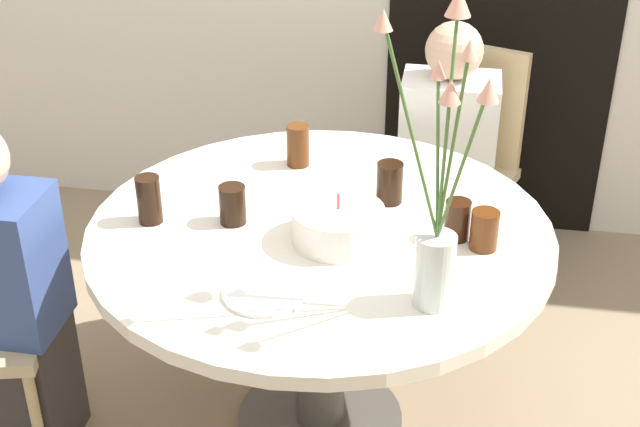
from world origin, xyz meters
name	(u,v)px	position (x,y,z in m)	size (l,w,h in m)	color
ground_plane	(320,422)	(0.00, 0.00, 0.00)	(16.00, 16.00, 0.00)	#89755B
dining_table	(320,268)	(0.00, 0.00, 0.58)	(1.29, 1.29, 0.72)	silver
chair_right_flank	(462,154)	(0.38, 1.00, 0.50)	(0.52, 0.52, 0.89)	tan
birthday_cake	(338,225)	(0.06, -0.07, 0.77)	(0.25, 0.25, 0.14)	white
flower_vase	(439,214)	(0.33, -0.32, 0.97)	(0.26, 0.25, 0.74)	silver
side_plate	(264,293)	(-0.08, -0.35, 0.72)	(0.21, 0.21, 0.01)	white
drink_glass_0	(484,230)	(0.45, -0.04, 0.77)	(0.07, 0.07, 0.11)	#51280F
drink_glass_1	(233,205)	(-0.24, -0.02, 0.77)	(0.07, 0.07, 0.11)	black
drink_glass_2	(457,219)	(0.37, 0.00, 0.77)	(0.07, 0.07, 0.11)	#33190C
drink_glass_3	(390,183)	(0.17, 0.17, 0.78)	(0.08, 0.08, 0.12)	black
drink_glass_4	(298,145)	(-0.13, 0.37, 0.79)	(0.07, 0.07, 0.13)	#51280F
drink_glass_5	(149,200)	(-0.47, -0.05, 0.79)	(0.07, 0.07, 0.14)	black
person_boy	(445,171)	(0.32, 0.85, 0.49)	(0.34, 0.24, 1.05)	#383333
person_woman	(1,306)	(-0.88, -0.22, 0.49)	(0.34, 0.24, 1.05)	#383333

